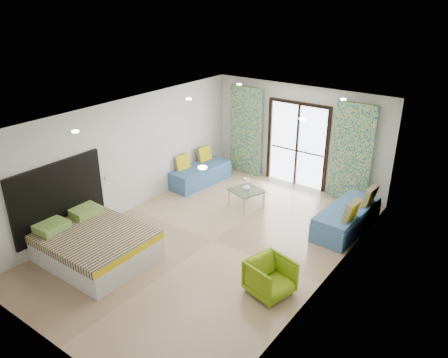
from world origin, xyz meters
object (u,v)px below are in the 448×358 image
Objects in this scene: daybed_right at (347,218)px; bed at (95,245)px; coffee_table at (246,192)px; armchair at (270,276)px; daybed_left at (200,174)px.

bed is at bearing -128.36° from daybed_right.
coffee_table is 1.21× the size of armchair.
armchair is at bearing -31.23° from daybed_left.
daybed_right is 2.29× the size of coffee_table.
bed is 1.13× the size of daybed_left.
daybed_left is 4.98m from armchair.
armchair is at bearing -49.37° from coffee_table.
coffee_table reaches higher than bed.
coffee_table is 3.31m from armchair.
bed is 2.40× the size of coffee_table.
armchair is (2.16, -2.51, -0.05)m from coffee_table.
daybed_left is 0.93× the size of daybed_right.
daybed_left is 4.23m from daybed_right.
daybed_right reaches higher than coffee_table.
daybed_right is at bearing 4.56° from daybed_left.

